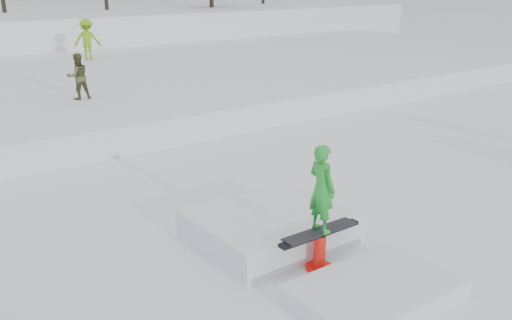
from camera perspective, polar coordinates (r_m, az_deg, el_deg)
ground at (r=9.90m, az=4.65°, el=-9.51°), size 120.00×120.00×0.00m
snow_midrise at (r=23.66m, az=-21.86°, el=6.62°), size 50.00×18.00×0.80m
walker_olive at (r=18.94m, az=-17.38°, el=7.98°), size 0.71×0.56×1.44m
walker_ygreen at (r=27.88m, az=-16.52°, el=11.48°), size 1.38×1.19×1.85m
jib_rail_feature at (r=9.76m, az=4.04°, el=-7.92°), size 2.60×4.40×2.11m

